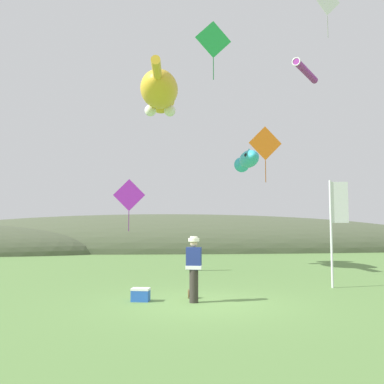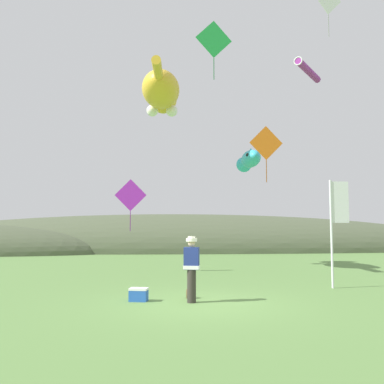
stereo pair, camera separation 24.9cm
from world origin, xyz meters
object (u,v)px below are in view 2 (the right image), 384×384
Objects in this scene: festival_banner_pole at (336,217)px; kite_tube_streamer at (308,71)px; picnic_cooler at (139,294)px; kite_diamond_violet at (131,195)px; kite_diamond_orange at (266,143)px; kite_fish_windsock at (249,160)px; festival_attendant at (192,267)px; kite_diamond_green at (214,40)px; kite_giant_cat at (161,93)px; kite_spool at (189,294)px.

kite_tube_streamer is (1.51, 6.84, 7.68)m from festival_banner_pole.
picnic_cooler is 8.11m from kite_diamond_violet.
kite_tube_streamer is 6.99m from kite_diamond_orange.
kite_fish_windsock is at bearing 14.43° from kite_diamond_violet.
kite_fish_windsock is (3.40, 9.15, 4.40)m from festival_attendant.
picnic_cooler is 15.54m from kite_tube_streamer.
festival_banner_pole is 1.29× the size of kite_tube_streamer.
kite_fish_windsock is 1.25× the size of kite_diamond_green.
festival_attendant is 0.72× the size of kite_diamond_green.
kite_tube_streamer is 6.89m from kite_diamond_green.
kite_giant_cat is at bearing 87.05° from picnic_cooler.
kite_fish_windsock is 1.33× the size of kite_diamond_orange.
kite_diamond_orange is 6.46m from kite_diamond_violet.
kite_fish_windsock is at bearing 103.63° from festival_banner_pole.
kite_spool is 10.46m from kite_diamond_green.
picnic_cooler is at bearing -131.52° from kite_tube_streamer.
kite_tube_streamer reaches higher than festival_banner_pole.
kite_spool is 14.67m from kite_tube_streamer.
kite_giant_cat is (-6.01, 6.61, 6.29)m from festival_banner_pole.
kite_diamond_orange is (4.30, -3.89, -3.25)m from kite_giant_cat.
kite_giant_cat reaches higher than festival_banner_pole.
kite_giant_cat reaches higher than kite_diamond_violet.
festival_attendant is 14.55m from kite_tube_streamer.
festival_banner_pole is 1.54× the size of kite_diamond_violet.
kite_fish_windsock reaches higher than festival_attendant.
festival_attendant is 0.58× the size of kite_fish_windsock.
picnic_cooler is 0.15× the size of festival_banner_pole.
festival_attendant is 7.59m from kite_diamond_orange.
kite_fish_windsock is 5.63m from kite_tube_streamer.
kite_diamond_green reaches higher than picnic_cooler.
kite_diamond_green is at bearing -37.56° from kite_diamond_violet.
festival_banner_pole is (5.02, 2.46, 1.41)m from festival_attendant.
kite_giant_cat is at bearing 117.94° from kite_diamond_green.
kite_giant_cat is 7.64m from kite_tube_streamer.
festival_banner_pole is at bearing -47.72° from kite_giant_cat.
kite_giant_cat reaches higher than kite_spool.
picnic_cooler is 0.08× the size of kite_giant_cat.
kite_giant_cat is at bearing 132.28° from festival_banner_pole.
kite_fish_windsock is (4.39, 0.08, -3.30)m from kite_giant_cat.
kite_diamond_green is at bearing -118.00° from kite_fish_windsock.
kite_diamond_violet is 0.96× the size of kite_diamond_green.
kite_giant_cat is (-0.99, 9.07, 7.70)m from festival_attendant.
kite_fish_windsock is 1.30× the size of kite_diamond_violet.
kite_diamond_orange is (3.35, 4.47, 5.27)m from kite_spool.
kite_diamond_green is (-2.13, -0.20, 4.19)m from kite_diamond_orange.
kite_diamond_green is at bearing 76.64° from festival_attendant.
festival_banner_pole is at bearing -76.37° from kite_fish_windsock.
festival_banner_pole is 1.48× the size of kite_diamond_green.
kite_spool is 0.09× the size of kite_tube_streamer.
kite_diamond_orange is at bearing 45.72° from picnic_cooler.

